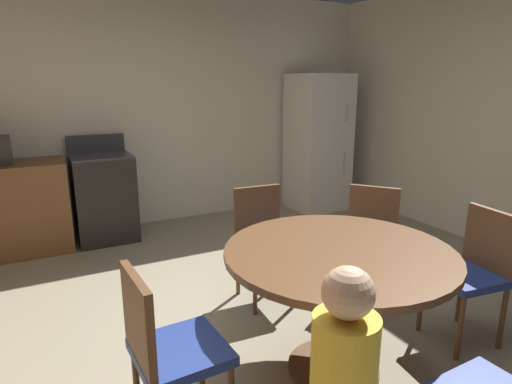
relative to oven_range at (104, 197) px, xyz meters
name	(u,v)px	position (x,y,z in m)	size (l,w,h in m)	color
ground_plane	(267,349)	(0.58, -2.57, -0.47)	(14.00, 14.00, 0.00)	gray
wall_back	(144,109)	(0.58, 0.40, 0.88)	(6.12, 0.12, 2.70)	silver
oven_range	(104,197)	(0.00, 0.00, 0.00)	(0.60, 0.60, 1.10)	black
refrigerator	(318,143)	(2.72, -0.05, 0.41)	(0.68, 0.68, 1.76)	white
dining_table	(338,275)	(0.82, -2.92, 0.14)	(1.26, 1.26, 0.76)	brown
chair_east	(474,267)	(1.81, -3.06, 0.03)	(0.45, 0.45, 0.87)	brown
chair_north	(263,236)	(0.89, -1.93, 0.03)	(0.43, 0.43, 0.87)	brown
chair_northeast	(369,236)	(1.61, -2.31, 0.03)	(0.56, 0.56, 0.87)	brown
chair_west	(166,346)	(-0.17, -2.98, 0.03)	(0.42, 0.42, 0.87)	brown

